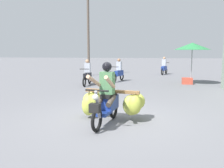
{
  "coord_description": "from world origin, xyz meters",
  "views": [
    {
      "loc": [
        0.95,
        -6.36,
        1.84
      ],
      "look_at": [
        -0.11,
        0.53,
        0.9
      ],
      "focal_mm": 39.11,
      "sensor_mm": 36.0,
      "label": 1
    }
  ],
  "objects": [
    {
      "name": "produce_crate",
      "position": [
        3.06,
        7.71,
        0.18
      ],
      "size": [
        0.56,
        0.4,
        0.36
      ],
      "primitive_type": "cube",
      "color": "#CC4C38",
      "rests_on": "ground"
    },
    {
      "name": "utility_pole",
      "position": [
        -3.62,
        11.66,
        2.81
      ],
      "size": [
        0.18,
        0.18,
        5.63
      ],
      "primitive_type": "cylinder",
      "color": "brown",
      "rests_on": "ground"
    },
    {
      "name": "motorbike_distant_far_ahead",
      "position": [
        -2.38,
        6.46,
        0.57
      ],
      "size": [
        0.5,
        1.62,
        1.4
      ],
      "color": "black",
      "rests_on": "ground"
    },
    {
      "name": "motorbike_distant_ahead_right",
      "position": [
        -0.91,
        8.41,
        0.57
      ],
      "size": [
        0.67,
        1.57,
        1.4
      ],
      "color": "black",
      "rests_on": "ground"
    },
    {
      "name": "market_umbrella_near_shop",
      "position": [
        3.26,
        7.71,
        2.11
      ],
      "size": [
        1.96,
        1.96,
        2.3
      ],
      "color": "#99999E",
      "rests_on": "ground"
    },
    {
      "name": "motorbike_distant_ahead_left",
      "position": [
        2.09,
        13.32,
        0.57
      ],
      "size": [
        0.7,
        1.56,
        1.4
      ],
      "color": "black",
      "rests_on": "ground"
    },
    {
      "name": "motorbike_main_loaded",
      "position": [
        -0.09,
        -0.09,
        0.53
      ],
      "size": [
        1.77,
        1.93,
        1.58
      ],
      "color": "black",
      "rests_on": "ground"
    },
    {
      "name": "ground_plane",
      "position": [
        0.0,
        0.0,
        0.0
      ],
      "size": [
        120.0,
        120.0,
        0.0
      ],
      "primitive_type": "plane",
      "color": "slate"
    }
  ]
}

